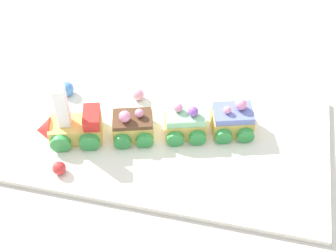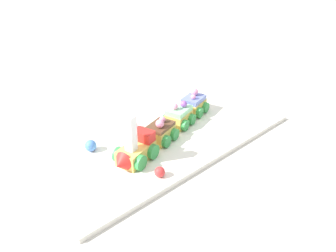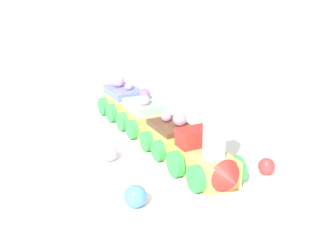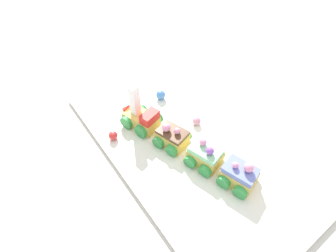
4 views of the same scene
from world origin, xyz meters
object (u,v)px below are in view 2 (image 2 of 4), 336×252
at_px(cake_train_locomotive, 134,151).
at_px(cake_car_blueberry, 193,105).
at_px(gumball_red, 160,172).
at_px(gumball_pink, 133,125).
at_px(gumball_blue, 91,146).
at_px(cake_car_mint, 179,116).
at_px(cake_car_chocolate, 160,132).

xyz_separation_m(cake_train_locomotive, cake_car_blueberry, (-0.29, -0.08, -0.00)).
bearing_deg(gumball_red, cake_car_blueberry, -149.22).
bearing_deg(cake_car_blueberry, gumball_pink, -28.65).
bearing_deg(gumball_blue, gumball_pink, -172.90).
height_order(cake_train_locomotive, gumball_blue, cake_train_locomotive).
xyz_separation_m(gumball_red, gumball_blue, (0.06, -0.19, 0.00)).
distance_m(cake_car_blueberry, gumball_pink, 0.20).
relative_size(cake_car_mint, gumball_blue, 3.11).
distance_m(cake_car_mint, gumball_red, 0.24).
height_order(cake_car_chocolate, gumball_pink, cake_car_chocolate).
bearing_deg(cake_train_locomotive, cake_car_blueberry, -179.98).
distance_m(cake_car_mint, cake_car_blueberry, 0.09).
bearing_deg(cake_car_blueberry, gumball_red, 14.53).
xyz_separation_m(cake_car_mint, cake_car_blueberry, (-0.09, -0.03, -0.00)).
xyz_separation_m(gumball_pink, gumball_blue, (0.15, 0.02, 0.00)).
height_order(cake_car_blueberry, gumball_blue, cake_car_blueberry).
bearing_deg(gumball_pink, cake_car_chocolate, 99.27).
bearing_deg(cake_car_chocolate, gumball_blue, -41.88).
height_order(cake_car_chocolate, cake_car_mint, cake_car_mint).
distance_m(gumball_red, gumball_blue, 0.20).
distance_m(cake_train_locomotive, gumball_red, 0.09).
relative_size(cake_train_locomotive, cake_car_mint, 1.41).
xyz_separation_m(cake_car_mint, gumball_red, (0.20, 0.14, -0.01)).
distance_m(cake_car_mint, gumball_pink, 0.13).
bearing_deg(gumball_red, cake_car_mint, -143.95).
relative_size(cake_car_blueberry, gumball_red, 3.80).
bearing_deg(cake_car_chocolate, cake_train_locomotive, -0.14).
relative_size(cake_car_mint, gumball_pink, 3.78).
relative_size(cake_car_mint, cake_car_blueberry, 1.00).
xyz_separation_m(cake_train_locomotive, cake_car_chocolate, (-0.11, -0.03, -0.01)).
distance_m(cake_car_chocolate, gumball_red, 0.15).
relative_size(cake_car_blueberry, gumball_pink, 3.78).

